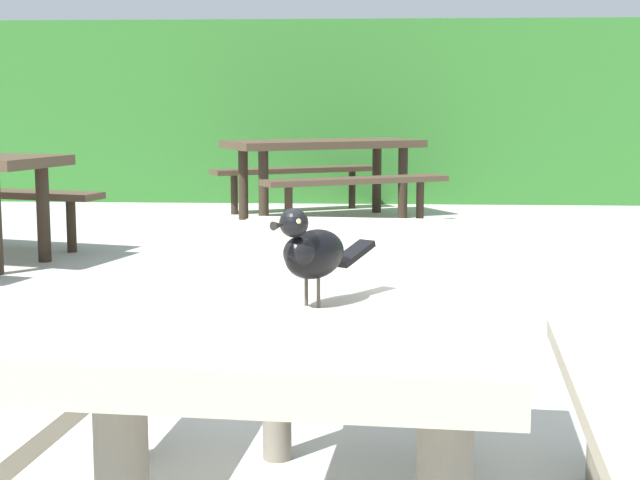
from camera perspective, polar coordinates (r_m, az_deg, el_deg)
hedge_wall at (r=11.26m, az=1.41°, el=7.48°), size 28.00×1.52×1.96m
picnic_table_foreground at (r=2.27m, az=0.80°, el=-6.01°), size 1.81×1.85×0.74m
bird_grackle at (r=1.76m, az=-0.51°, el=-0.64°), size 0.18×0.25×0.18m
picnic_table_mid_right at (r=9.18m, az=0.20°, el=4.69°), size 2.29×2.28×0.74m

